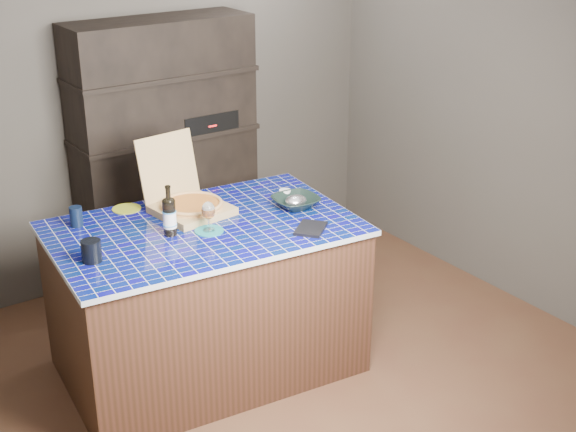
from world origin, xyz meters
TOP-DOWN VIEW (x-y plane):
  - room at (0.00, 0.00)m, footprint 3.50×3.50m
  - shelving_unit at (0.00, 1.53)m, footprint 1.20×0.41m
  - kitchen_island at (-0.36, 0.38)m, footprint 1.71×1.18m
  - pizza_box at (-0.33, 0.59)m, footprint 0.42×0.49m
  - mead_bottle at (-0.56, 0.38)m, footprint 0.07×0.07m
  - teal_trivet at (-0.37, 0.30)m, footprint 0.15×0.15m
  - wine_glass at (-0.37, 0.30)m, footprint 0.07×0.07m
  - tumbler at (-1.01, 0.31)m, footprint 0.10×0.10m
  - dvd_case at (0.08, 0.01)m, footprint 0.24×0.24m
  - bowl at (0.20, 0.31)m, footprint 0.26×0.26m
  - foil_contents at (0.20, 0.31)m, footprint 0.13×0.11m
  - white_jar at (0.22, 0.45)m, footprint 0.07×0.07m
  - navy_cup at (-0.91, 0.77)m, footprint 0.07×0.07m
  - green_trivet at (-0.60, 0.84)m, footprint 0.16×0.16m

SIDE VIEW (x-z plane):
  - kitchen_island at x=-0.36m, z-range 0.00..0.88m
  - green_trivet at x=-0.60m, z-range 0.88..0.89m
  - teal_trivet at x=-0.37m, z-range 0.88..0.89m
  - dvd_case at x=0.08m, z-range 0.88..0.90m
  - shelving_unit at x=0.00m, z-range 0.00..1.80m
  - white_jar at x=0.22m, z-range 0.88..0.94m
  - bowl at x=0.20m, z-range 0.88..0.95m
  - foil_contents at x=0.20m, z-range 0.89..0.95m
  - navy_cup at x=-0.91m, z-range 0.88..0.99m
  - tumbler at x=-1.01m, z-range 0.88..0.99m
  - pizza_box at x=-0.33m, z-range 0.74..1.14m
  - mead_bottle at x=-0.56m, z-range 0.85..1.13m
  - wine_glass at x=-0.37m, z-range 0.92..1.08m
  - room at x=0.00m, z-range -0.50..3.00m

